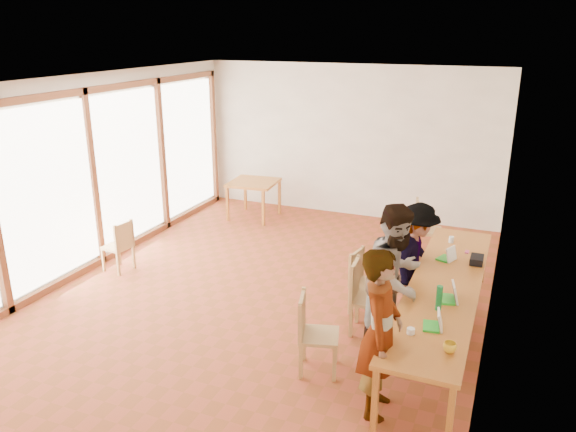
% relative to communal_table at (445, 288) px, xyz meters
% --- Properties ---
extents(ground, '(8.00, 8.00, 0.00)m').
position_rel_communal_table_xyz_m(ground, '(-2.50, 0.33, -0.70)').
color(ground, '#993F25').
rests_on(ground, ground).
extents(wall_back, '(6.00, 0.10, 3.00)m').
position_rel_communal_table_xyz_m(wall_back, '(-2.50, 4.33, 0.80)').
color(wall_back, '#EDE3CD').
rests_on(wall_back, ground).
extents(wall_front, '(6.00, 0.10, 3.00)m').
position_rel_communal_table_xyz_m(wall_front, '(-2.50, -3.67, 0.80)').
color(wall_front, '#EDE3CD').
rests_on(wall_front, ground).
extents(wall_right, '(0.10, 8.00, 3.00)m').
position_rel_communal_table_xyz_m(wall_right, '(0.50, 0.33, 0.80)').
color(wall_right, '#EDE3CD').
rests_on(wall_right, ground).
extents(window_wall, '(0.10, 8.00, 3.00)m').
position_rel_communal_table_xyz_m(window_wall, '(-5.46, 0.33, 0.80)').
color(window_wall, white).
rests_on(window_wall, ground).
extents(ceiling, '(6.00, 8.00, 0.04)m').
position_rel_communal_table_xyz_m(ceiling, '(-2.50, 0.33, 2.32)').
color(ceiling, white).
rests_on(ceiling, wall_back).
extents(communal_table, '(0.80, 4.00, 0.75)m').
position_rel_communal_table_xyz_m(communal_table, '(0.00, 0.00, 0.00)').
color(communal_table, '#C2772B').
rests_on(communal_table, ground).
extents(side_table, '(0.90, 0.90, 0.75)m').
position_rel_communal_table_xyz_m(side_table, '(-4.16, 3.37, -0.03)').
color(side_table, '#C2772B').
rests_on(side_table, ground).
extents(chair_near, '(0.52, 0.52, 0.49)m').
position_rel_communal_table_xyz_m(chair_near, '(-1.26, -1.21, -0.14)').
color(chair_near, tan).
rests_on(chair_near, ground).
extents(chair_mid, '(0.47, 0.47, 0.50)m').
position_rel_communal_table_xyz_m(chair_mid, '(-0.96, -0.16, -0.13)').
color(chair_mid, tan).
rests_on(chair_mid, ground).
extents(chair_far, '(0.46, 0.46, 0.46)m').
position_rel_communal_table_xyz_m(chair_far, '(-1.10, 0.35, -0.18)').
color(chair_far, tan).
rests_on(chair_far, ground).
extents(chair_empty, '(0.53, 0.53, 0.51)m').
position_rel_communal_table_xyz_m(chair_empty, '(-0.70, 2.60, -0.11)').
color(chair_empty, tan).
rests_on(chair_empty, ground).
extents(chair_spare, '(0.43, 0.43, 0.44)m').
position_rel_communal_table_xyz_m(chair_spare, '(-4.91, 0.19, -0.20)').
color(chair_spare, tan).
rests_on(chair_spare, ground).
extents(person_near, '(0.47, 0.67, 1.73)m').
position_rel_communal_table_xyz_m(person_near, '(-0.40, -1.60, 0.16)').
color(person_near, gray).
rests_on(person_near, ground).
extents(person_mid, '(0.94, 1.05, 1.80)m').
position_rel_communal_table_xyz_m(person_mid, '(-0.51, -0.40, 0.20)').
color(person_mid, gray).
rests_on(person_mid, ground).
extents(person_far, '(0.71, 1.06, 1.53)m').
position_rel_communal_table_xyz_m(person_far, '(-0.45, 0.58, 0.06)').
color(person_far, gray).
rests_on(person_far, ground).
extents(laptop_near, '(0.23, 0.25, 0.19)m').
position_rel_communal_table_xyz_m(laptop_near, '(0.05, -1.09, 0.10)').
color(laptop_near, green).
rests_on(laptop_near, communal_table).
extents(laptop_mid, '(0.27, 0.29, 0.21)m').
position_rel_communal_table_xyz_m(laptop_mid, '(0.11, -0.41, 0.11)').
color(laptop_mid, green).
rests_on(laptop_mid, communal_table).
extents(laptop_far, '(0.26, 0.28, 0.19)m').
position_rel_communal_table_xyz_m(laptop_far, '(-0.07, 0.76, 0.10)').
color(laptop_far, green).
rests_on(laptop_far, communal_table).
extents(yellow_mug, '(0.14, 0.14, 0.10)m').
position_rel_communal_table_xyz_m(yellow_mug, '(0.24, -1.49, 0.10)').
color(yellow_mug, yellow).
rests_on(yellow_mug, communal_table).
extents(green_bottle, '(0.07, 0.07, 0.28)m').
position_rel_communal_table_xyz_m(green_bottle, '(0.02, -0.68, 0.19)').
color(green_bottle, '#11662D').
rests_on(green_bottle, communal_table).
extents(clear_glass, '(0.07, 0.07, 0.09)m').
position_rel_communal_table_xyz_m(clear_glass, '(-0.11, 1.43, 0.09)').
color(clear_glass, silver).
rests_on(clear_glass, communal_table).
extents(condiment_cup, '(0.08, 0.08, 0.06)m').
position_rel_communal_table_xyz_m(condiment_cup, '(-0.16, -1.30, 0.08)').
color(condiment_cup, white).
rests_on(condiment_cup, communal_table).
extents(pink_phone, '(0.05, 0.10, 0.01)m').
position_rel_communal_table_xyz_m(pink_phone, '(0.14, 1.13, 0.05)').
color(pink_phone, '#C83E7A').
rests_on(pink_phone, communal_table).
extents(black_pouch, '(0.16, 0.26, 0.09)m').
position_rel_communal_table_xyz_m(black_pouch, '(0.29, 0.80, 0.09)').
color(black_pouch, black).
rests_on(black_pouch, communal_table).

